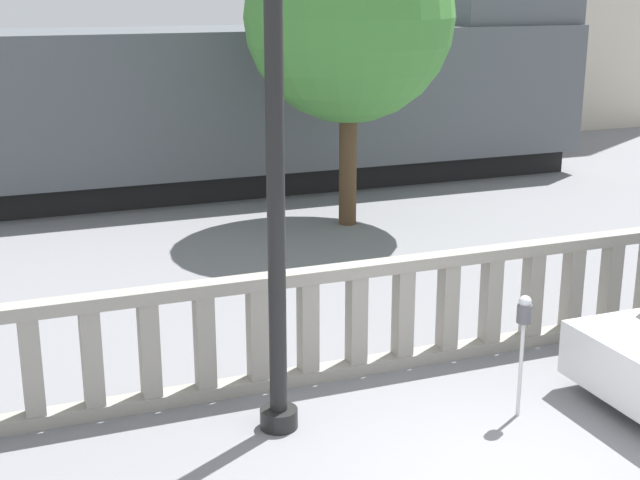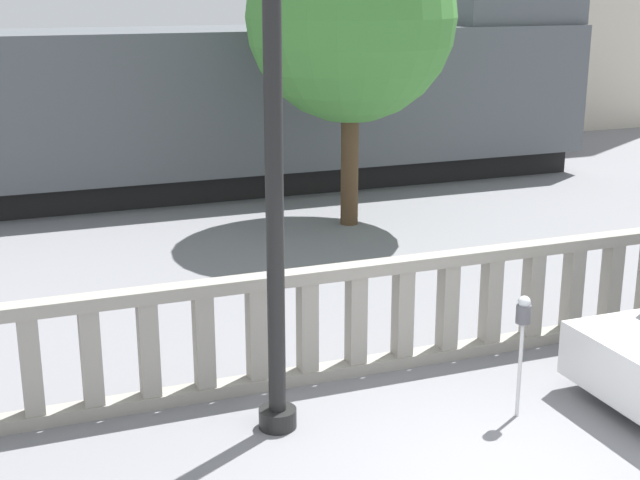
% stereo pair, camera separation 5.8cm
% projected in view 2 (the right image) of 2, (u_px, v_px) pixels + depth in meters
% --- Properties ---
extents(balustrade, '(12.16, 0.24, 1.32)m').
position_uv_depth(balustrade, '(380.00, 316.00, 10.21)').
color(balustrade, gray).
rests_on(balustrade, ground).
extents(lamppost, '(0.39, 0.39, 6.74)m').
position_uv_depth(lamppost, '(272.00, 62.00, 8.02)').
color(lamppost, black).
rests_on(lamppost, ground).
extents(parking_meter, '(0.15, 0.15, 1.32)m').
position_uv_depth(parking_meter, '(523.00, 322.00, 8.98)').
color(parking_meter, silver).
rests_on(parking_meter, ground).
extents(train_near, '(23.51, 3.00, 4.03)m').
position_uv_depth(train_near, '(64.00, 114.00, 17.91)').
color(train_near, black).
rests_on(train_near, ground).
extents(tree_left, '(3.72, 3.72, 5.63)m').
position_uv_depth(tree_left, '(351.00, 17.00, 15.63)').
color(tree_left, '#4C3823').
rests_on(tree_left, ground).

